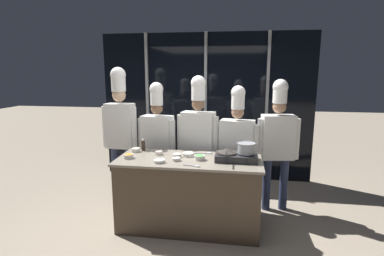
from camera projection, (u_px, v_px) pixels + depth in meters
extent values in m
plane|color=gray|center=(189.00, 225.00, 3.98)|extent=(24.00, 24.00, 0.00)
cube|color=black|center=(206.00, 107.00, 5.58)|extent=(3.90, 0.04, 2.70)
cube|color=gray|center=(148.00, 106.00, 5.70)|extent=(0.05, 0.05, 2.70)
cube|color=gray|center=(205.00, 108.00, 5.54)|extent=(0.05, 0.05, 2.70)
cube|color=gray|center=(266.00, 109.00, 5.37)|extent=(0.05, 0.05, 2.70)
cube|color=#4C3D2D|center=(189.00, 194.00, 3.89)|extent=(1.78, 0.75, 0.89)
cube|color=gray|center=(189.00, 160.00, 3.81)|extent=(1.83, 0.79, 0.03)
cube|color=#28282B|center=(236.00, 157.00, 3.71)|extent=(0.52, 0.31, 0.09)
cylinder|color=black|center=(227.00, 153.00, 3.72)|extent=(0.21, 0.21, 0.01)
cylinder|color=black|center=(226.00, 161.00, 3.57)|extent=(0.03, 0.01, 0.03)
cylinder|color=black|center=(246.00, 154.00, 3.69)|extent=(0.21, 0.21, 0.01)
cylinder|color=black|center=(246.00, 162.00, 3.54)|extent=(0.03, 0.01, 0.03)
cylinder|color=#38332D|center=(227.00, 152.00, 3.72)|extent=(0.24, 0.24, 0.01)
cone|color=#38332D|center=(227.00, 150.00, 3.72)|extent=(0.25, 0.25, 0.05)
cylinder|color=black|center=(226.00, 154.00, 3.50)|extent=(0.02, 0.19, 0.02)
cylinder|color=#93969B|center=(246.00, 148.00, 3.67)|extent=(0.22, 0.22, 0.13)
torus|color=#93969B|center=(246.00, 143.00, 3.66)|extent=(0.22, 0.22, 0.01)
torus|color=#93969B|center=(237.00, 145.00, 3.68)|extent=(0.01, 0.05, 0.05)
torus|color=#93969B|center=(256.00, 145.00, 3.65)|extent=(0.01, 0.05, 0.05)
cylinder|color=#332319|center=(143.00, 145.00, 4.17)|extent=(0.05, 0.05, 0.15)
cone|color=white|center=(143.00, 139.00, 4.15)|extent=(0.05, 0.05, 0.04)
cylinder|color=silver|center=(176.00, 159.00, 3.71)|extent=(0.10, 0.10, 0.04)
torus|color=silver|center=(176.00, 158.00, 3.71)|extent=(0.11, 0.11, 0.01)
cylinder|color=silver|center=(176.00, 159.00, 3.71)|extent=(0.09, 0.09, 0.02)
cylinder|color=silver|center=(200.00, 158.00, 3.75)|extent=(0.13, 0.13, 0.05)
torus|color=silver|center=(200.00, 156.00, 3.75)|extent=(0.14, 0.14, 0.01)
cylinder|color=#4C9E47|center=(200.00, 157.00, 3.75)|extent=(0.11, 0.11, 0.03)
cylinder|color=silver|center=(159.00, 161.00, 3.64)|extent=(0.14, 0.14, 0.03)
torus|color=silver|center=(159.00, 160.00, 3.64)|extent=(0.14, 0.14, 0.01)
cylinder|color=silver|center=(159.00, 160.00, 3.64)|extent=(0.11, 0.11, 0.02)
cylinder|color=silver|center=(136.00, 150.00, 4.12)|extent=(0.11, 0.11, 0.05)
torus|color=silver|center=(136.00, 148.00, 4.12)|extent=(0.12, 0.12, 0.01)
cylinder|color=beige|center=(136.00, 149.00, 4.12)|extent=(0.09, 0.09, 0.03)
cylinder|color=silver|center=(159.00, 153.00, 3.98)|extent=(0.10, 0.10, 0.04)
torus|color=silver|center=(159.00, 151.00, 3.97)|extent=(0.10, 0.10, 0.01)
cylinder|color=#EAA893|center=(159.00, 152.00, 3.98)|extent=(0.08, 0.08, 0.02)
cylinder|color=silver|center=(129.00, 156.00, 3.82)|extent=(0.13, 0.13, 0.05)
torus|color=silver|center=(129.00, 154.00, 3.82)|extent=(0.13, 0.13, 0.01)
cylinder|color=orange|center=(129.00, 155.00, 3.82)|extent=(0.10, 0.10, 0.03)
cylinder|color=silver|center=(188.00, 154.00, 3.92)|extent=(0.15, 0.15, 0.04)
torus|color=silver|center=(188.00, 153.00, 3.91)|extent=(0.16, 0.16, 0.01)
cylinder|color=white|center=(188.00, 154.00, 3.92)|extent=(0.13, 0.13, 0.02)
cylinder|color=silver|center=(177.00, 155.00, 3.87)|extent=(0.11, 0.11, 0.04)
torus|color=silver|center=(177.00, 154.00, 3.87)|extent=(0.11, 0.11, 0.01)
cylinder|color=silver|center=(177.00, 155.00, 3.87)|extent=(0.09, 0.09, 0.02)
cube|color=#B2B5BA|center=(189.00, 165.00, 3.52)|extent=(0.14, 0.05, 0.01)
ellipsoid|color=#B2B5BA|center=(198.00, 166.00, 3.48)|extent=(0.08, 0.06, 0.02)
cube|color=#B2B5BA|center=(200.00, 153.00, 4.04)|extent=(0.18, 0.03, 0.01)
ellipsoid|color=#B2B5BA|center=(209.00, 153.00, 4.03)|extent=(0.09, 0.06, 0.02)
cylinder|color=#2D3856|center=(129.00, 174.00, 4.71)|extent=(0.11, 0.11, 0.85)
cylinder|color=#2D3856|center=(116.00, 173.00, 4.75)|extent=(0.11, 0.11, 0.85)
cube|color=white|center=(120.00, 126.00, 4.59)|extent=(0.43, 0.24, 0.69)
cylinder|color=white|center=(134.00, 128.00, 4.51)|extent=(0.08, 0.08, 0.63)
cylinder|color=white|center=(105.00, 127.00, 4.60)|extent=(0.08, 0.08, 0.63)
sphere|color=beige|center=(119.00, 95.00, 4.50)|extent=(0.20, 0.20, 0.20)
cylinder|color=white|center=(118.00, 83.00, 4.46)|extent=(0.21, 0.21, 0.25)
sphere|color=white|center=(118.00, 75.00, 4.44)|extent=(0.23, 0.23, 0.23)
cylinder|color=#232326|center=(166.00, 179.00, 4.64)|extent=(0.12, 0.12, 0.75)
cylinder|color=#232326|center=(151.00, 177.00, 4.72)|extent=(0.12, 0.12, 0.75)
cube|color=white|center=(157.00, 135.00, 4.55)|extent=(0.50, 0.32, 0.61)
cylinder|color=white|center=(172.00, 139.00, 4.44)|extent=(0.09, 0.09, 0.56)
cylinder|color=white|center=(141.00, 136.00, 4.61)|extent=(0.09, 0.09, 0.56)
sphere|color=brown|center=(157.00, 108.00, 4.48)|extent=(0.18, 0.18, 0.18)
cylinder|color=white|center=(157.00, 97.00, 4.44)|extent=(0.19, 0.19, 0.24)
sphere|color=white|center=(156.00, 89.00, 4.42)|extent=(0.20, 0.20, 0.20)
cylinder|color=#232326|center=(206.00, 181.00, 4.49)|extent=(0.12, 0.12, 0.79)
cylinder|color=#232326|center=(190.00, 179.00, 4.57)|extent=(0.12, 0.12, 0.79)
cube|color=white|center=(198.00, 134.00, 4.40)|extent=(0.51, 0.32, 0.64)
cylinder|color=white|center=(215.00, 137.00, 4.28)|extent=(0.09, 0.09, 0.59)
cylinder|color=white|center=(180.00, 134.00, 4.45)|extent=(0.09, 0.09, 0.59)
sphere|color=brown|center=(198.00, 104.00, 4.31)|extent=(0.19, 0.19, 0.19)
cylinder|color=white|center=(198.00, 92.00, 4.28)|extent=(0.20, 0.20, 0.25)
sphere|color=white|center=(198.00, 83.00, 4.26)|extent=(0.21, 0.21, 0.21)
cylinder|color=#4C4C51|center=(244.00, 186.00, 4.38)|extent=(0.12, 0.12, 0.74)
cylinder|color=#4C4C51|center=(227.00, 183.00, 4.46)|extent=(0.12, 0.12, 0.74)
cube|color=white|center=(237.00, 141.00, 4.30)|extent=(0.51, 0.33, 0.60)
cylinder|color=white|center=(255.00, 144.00, 4.18)|extent=(0.10, 0.10, 0.55)
cylinder|color=white|center=(218.00, 141.00, 4.35)|extent=(0.10, 0.10, 0.55)
sphere|color=#A87A5B|center=(238.00, 113.00, 4.22)|extent=(0.18, 0.18, 0.18)
cylinder|color=white|center=(238.00, 101.00, 4.19)|extent=(0.18, 0.18, 0.23)
sphere|color=white|center=(238.00, 93.00, 4.17)|extent=(0.20, 0.20, 0.20)
cylinder|color=#2D3856|center=(284.00, 184.00, 4.38)|extent=(0.12, 0.12, 0.78)
cylinder|color=#2D3856|center=(267.00, 184.00, 4.38)|extent=(0.12, 0.12, 0.78)
cube|color=white|center=(278.00, 137.00, 4.25)|extent=(0.48, 0.30, 0.63)
cylinder|color=white|center=(296.00, 139.00, 4.22)|extent=(0.09, 0.09, 0.58)
cylinder|color=white|center=(260.00, 139.00, 4.22)|extent=(0.09, 0.09, 0.58)
sphere|color=#A87A5B|center=(279.00, 107.00, 4.17)|extent=(0.19, 0.19, 0.19)
cylinder|color=white|center=(280.00, 95.00, 4.14)|extent=(0.20, 0.20, 0.23)
sphere|color=white|center=(280.00, 87.00, 4.12)|extent=(0.21, 0.21, 0.21)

